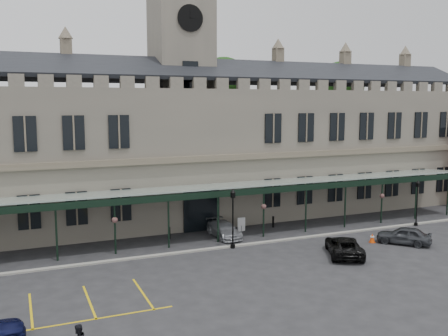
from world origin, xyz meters
name	(u,v)px	position (x,y,z in m)	size (l,w,h in m)	color
ground	(260,270)	(0.00, 0.00, 0.00)	(140.00, 140.00, 0.00)	#242426
station_building	(182,150)	(0.00, 15.91, 6.47)	(60.00, 10.36, 17.30)	#615B51
clock_tower	(181,78)	(0.00, 16.00, 13.11)	(5.60, 5.60, 24.80)	#615B51
canopy	(217,211)	(0.00, 7.46, 2.40)	(50.00, 4.10, 4.30)	#8C9E93
kerb	(227,247)	(0.00, 5.50, 0.06)	(60.00, 0.40, 0.12)	gray
parking_markings	(31,314)	(-14.00, -1.50, 0.00)	(16.00, 6.00, 0.01)	gold
tree_behind_mid	(224,85)	(8.00, 25.00, 12.81)	(6.00, 6.00, 16.00)	#332314
tree_behind_right	(340,87)	(24.00, 25.00, 12.81)	(6.00, 6.00, 16.00)	#332314
lamp_post_mid	(233,213)	(0.39, 5.23, 2.68)	(0.43, 0.43, 4.52)	black
lamp_post_right	(417,199)	(18.18, 5.18, 2.43)	(0.39, 0.39, 4.10)	black
traffic_cone	(372,238)	(11.03, 2.35, 0.35)	(0.45, 0.45, 0.72)	#E54207
sign_board	(241,225)	(3.08, 9.49, 0.58)	(0.69, 0.06, 1.18)	black
bollard_left	(169,233)	(-3.26, 9.50, 0.48)	(0.17, 0.17, 0.96)	black
bollard_right	(273,222)	(6.19, 9.58, 0.49)	(0.18, 0.18, 0.99)	black
car_taxi	(224,229)	(1.00, 8.37, 0.63)	(1.75, 4.31, 1.25)	#A1A3A9
car_van	(344,246)	(7.00, 0.50, 0.67)	(2.23, 4.83, 1.34)	black
car_right_a	(404,235)	(13.00, 1.07, 0.69)	(1.62, 4.03, 1.37)	#313337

